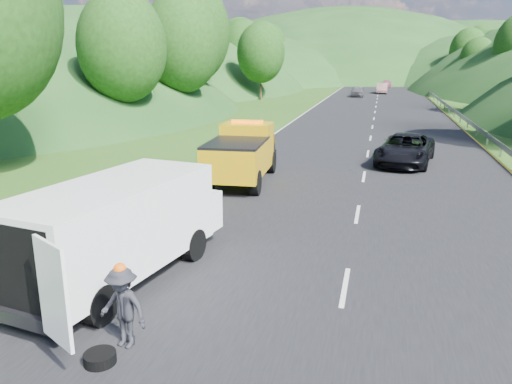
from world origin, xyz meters
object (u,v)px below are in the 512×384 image
(tow_truck, at_px, (242,154))
(worker, at_px, (126,346))
(white_van, at_px, (118,225))
(passing_suv, at_px, (404,164))
(woman, at_px, (113,239))
(suitcase, at_px, (105,228))
(spare_tire, at_px, (101,364))
(child, at_px, (172,253))

(tow_truck, height_order, worker, tow_truck)
(worker, bearing_deg, white_van, 132.12)
(worker, relative_size, passing_suv, 0.29)
(woman, height_order, worker, worker)
(worker, relative_size, suitcase, 2.84)
(white_van, bearing_deg, suitcase, 136.87)
(spare_tire, bearing_deg, tow_truck, 94.90)
(woman, relative_size, worker, 0.95)
(worker, xyz_separation_m, suitcase, (-3.54, 5.37, 0.28))
(passing_suv, bearing_deg, worker, -97.18)
(tow_truck, height_order, passing_suv, tow_truck)
(suitcase, height_order, spare_tire, suitcase)
(woman, height_order, passing_suv, passing_suv)
(tow_truck, distance_m, suitcase, 8.31)
(worker, height_order, suitcase, worker)
(white_van, height_order, child, white_van)
(worker, relative_size, spare_tire, 2.77)
(worker, bearing_deg, suitcase, 135.95)
(white_van, relative_size, woman, 4.89)
(child, bearing_deg, woman, -149.17)
(woman, relative_size, passing_suv, 0.27)
(spare_tire, bearing_deg, worker, 75.09)
(white_van, height_order, suitcase, white_van)
(white_van, xyz_separation_m, spare_tire, (1.39, -3.36, -1.42))
(suitcase, height_order, passing_suv, passing_suv)
(white_van, xyz_separation_m, woman, (-1.70, 2.53, -1.42))
(tow_truck, bearing_deg, child, -91.29)
(passing_suv, bearing_deg, tow_truck, -131.36)
(worker, xyz_separation_m, passing_suv, (5.85, 19.12, 0.00))
(white_van, relative_size, spare_tire, 12.83)
(tow_truck, xyz_separation_m, suitcase, (-2.18, -7.95, -1.00))
(white_van, xyz_separation_m, passing_suv, (7.40, 16.39, -1.42))
(child, xyz_separation_m, worker, (1.02, -4.64, 0.00))
(white_van, distance_m, child, 2.44)
(woman, bearing_deg, passing_suv, -38.24)
(spare_tire, bearing_deg, passing_suv, 73.06)
(white_van, relative_size, child, 8.38)
(white_van, xyz_separation_m, child, (0.53, 1.91, -1.42))
(tow_truck, xyz_separation_m, white_van, (-0.19, -10.59, 0.13))
(tow_truck, xyz_separation_m, passing_suv, (7.21, 5.80, -1.29))
(child, height_order, passing_suv, passing_suv)
(woman, distance_m, spare_tire, 6.65)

